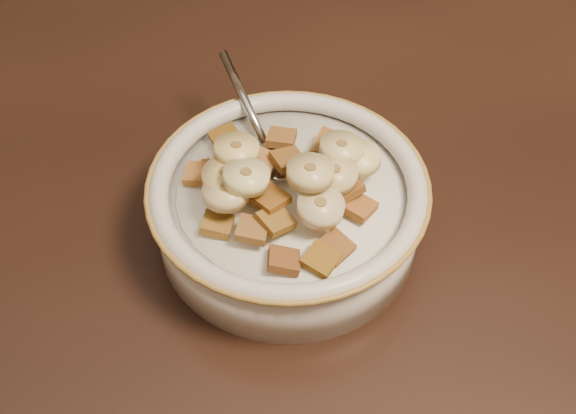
{
  "coord_description": "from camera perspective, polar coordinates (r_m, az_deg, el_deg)",
  "views": [
    {
      "loc": [
        -0.05,
        -0.32,
        1.17
      ],
      "look_at": [
        0.0,
        0.01,
        0.78
      ],
      "focal_mm": 45.0,
      "sensor_mm": 36.0,
      "label": 1
    }
  ],
  "objects": [
    {
      "name": "cereal_square_19",
      "position": [
        0.47,
        -2.82,
        -1.8
      ],
      "size": [
        0.03,
        0.03,
        0.01
      ],
      "primitive_type": "cube",
      "rotation": [
        0.07,
        -0.08,
        2.8
      ],
      "color": "brown",
      "rests_on": "milk"
    },
    {
      "name": "spoon",
      "position": [
        0.52,
        -1.25,
        3.75
      ],
      "size": [
        0.04,
        0.05,
        0.01
      ],
      "primitive_type": "ellipsoid",
      "rotation": [
        0.0,
        0.0,
        3.37
      ],
      "color": "#AAAEB5",
      "rests_on": "cereal_bowl"
    },
    {
      "name": "cereal_square_0",
      "position": [
        0.47,
        3.72,
        -3.2
      ],
      "size": [
        0.03,
        0.03,
        0.01
      ],
      "primitive_type": "cube",
      "rotation": [
        0.19,
        -0.12,
        0.63
      ],
      "color": "#98562A",
      "rests_on": "milk"
    },
    {
      "name": "cereal_square_4",
      "position": [
        0.5,
        -5.41,
        2.6
      ],
      "size": [
        0.02,
        0.02,
        0.01
      ],
      "primitive_type": "cube",
      "rotation": [
        0.23,
        -0.16,
        1.41
      ],
      "color": "brown",
      "rests_on": "milk"
    },
    {
      "name": "cereal_square_6",
      "position": [
        0.48,
        -3.23,
        1.26
      ],
      "size": [
        0.02,
        0.02,
        0.01
      ],
      "primitive_type": "cube",
      "rotation": [
        0.09,
        0.0,
        2.96
      ],
      "color": "brown",
      "rests_on": "milk"
    },
    {
      "name": "banana_slice_1",
      "position": [
        0.5,
        4.27,
        4.64
      ],
      "size": [
        0.04,
        0.04,
        0.02
      ],
      "primitive_type": "cylinder",
      "rotation": [
        0.12,
        -0.07,
        2.88
      ],
      "color": "#D2C279",
      "rests_on": "milk"
    },
    {
      "name": "milk",
      "position": [
        0.5,
        0.0,
        1.13
      ],
      "size": [
        0.16,
        0.16,
        0.0
      ],
      "primitive_type": "cylinder",
      "color": "white",
      "rests_on": "cereal_bowl"
    },
    {
      "name": "banana_slice_6",
      "position": [
        0.5,
        5.56,
        3.83
      ],
      "size": [
        0.04,
        0.04,
        0.01
      ],
      "primitive_type": "cylinder",
      "rotation": [
        -0.05,
        0.14,
        2.28
      ],
      "color": "#FDF090",
      "rests_on": "milk"
    },
    {
      "name": "banana_slice_5",
      "position": [
        0.49,
        -4.09,
        4.52
      ],
      "size": [
        0.04,
        0.04,
        0.02
      ],
      "primitive_type": "cylinder",
      "rotation": [
        0.11,
        0.12,
        1.7
      ],
      "color": "#FAE48C",
      "rests_on": "milk"
    },
    {
      "name": "cereal_square_18",
      "position": [
        0.48,
        -5.63,
        -1.37
      ],
      "size": [
        0.03,
        0.03,
        0.01
      ],
      "primitive_type": "cube",
      "rotation": [
        0.17,
        -0.17,
        2.82
      ],
      "color": "olive",
      "rests_on": "milk"
    },
    {
      "name": "banana_slice_2",
      "position": [
        0.47,
        1.77,
        2.75
      ],
      "size": [
        0.04,
        0.04,
        0.01
      ],
      "primitive_type": "cylinder",
      "rotation": [
        0.03,
        0.11,
        1.28
      ],
      "color": "beige",
      "rests_on": "milk"
    },
    {
      "name": "cereal_square_1",
      "position": [
        0.52,
        -0.53,
        5.49
      ],
      "size": [
        0.03,
        0.03,
        0.01
      ],
      "primitive_type": "cube",
      "rotation": [
        0.0,
        0.17,
        1.24
      ],
      "color": "brown",
      "rests_on": "milk"
    },
    {
      "name": "cereal_bowl",
      "position": [
        0.52,
        0.0,
        -0.54
      ],
      "size": [
        0.19,
        0.19,
        0.05
      ],
      "primitive_type": "cylinder",
      "color": "beige",
      "rests_on": "table"
    },
    {
      "name": "cereal_square_14",
      "position": [
        0.5,
        -3.55,
        3.08
      ],
      "size": [
        0.03,
        0.03,
        0.01
      ],
      "primitive_type": "cube",
      "rotation": [
        0.14,
        0.08,
        2.07
      ],
      "color": "brown",
      "rests_on": "milk"
    },
    {
      "name": "cereal_square_7",
      "position": [
        0.51,
        -5.89,
        2.76
      ],
      "size": [
        0.02,
        0.02,
        0.01
      ],
      "primitive_type": "cube",
      "rotation": [
        -0.06,
        -0.0,
        1.32
      ],
      "color": "brown",
      "rests_on": "milk"
    },
    {
      "name": "cereal_square_10",
      "position": [
        0.52,
        3.32,
        5.12
      ],
      "size": [
        0.03,
        0.03,
        0.01
      ],
      "primitive_type": "cube",
      "rotation": [
        0.14,
        -0.03,
        1.0
      ],
      "color": "brown",
      "rests_on": "milk"
    },
    {
      "name": "cereal_square_5",
      "position": [
        0.46,
        -0.33,
        -4.24
      ],
      "size": [
        0.02,
        0.02,
        0.01
      ],
      "primitive_type": "cube",
      "rotation": [
        0.25,
        0.17,
        1.4
      ],
      "color": "brown",
      "rests_on": "milk"
    },
    {
      "name": "table",
      "position": [
        0.55,
        -0.25,
        -4.03
      ],
      "size": [
        1.42,
        0.92,
        0.04
      ],
      "primitive_type": "cube",
      "rotation": [
        0.0,
        0.0,
        0.02
      ],
      "color": "black",
      "rests_on": "floor"
    },
    {
      "name": "cereal_square_8",
      "position": [
        0.47,
        -0.99,
        -1.06
      ],
      "size": [
        0.03,
        0.03,
        0.01
      ],
      "primitive_type": "cube",
      "rotation": [
        0.18,
        -0.08,
        2.06
      ],
      "color": "brown",
      "rests_on": "milk"
    },
    {
      "name": "banana_slice_3",
      "position": [
        0.46,
        2.59,
        -0.0
      ],
      "size": [
        0.04,
        0.04,
        0.01
      ],
      "primitive_type": "cylinder",
      "rotation": [
        0.13,
        -0.02,
        0.8
      ],
      "color": "beige",
      "rests_on": "milk"
    },
    {
      "name": "cereal_square_17",
      "position": [
        0.49,
        4.57,
        1.54
      ],
      "size": [
        0.03,
        0.03,
        0.01
      ],
      "primitive_type": "cube",
      "rotation": [
        -0.17,
        0.16,
        1.93
      ],
      "color": "brown",
      "rests_on": "milk"
    },
    {
      "name": "chair",
      "position": [
        1.14,
        -3.24,
        8.54
      ],
      "size": [
        0.48,
        0.48,
        0.85
      ],
      "primitive_type": "cube",
      "rotation": [
        0.0,
        0.0,
        -0.34
      ],
      "color": "black",
      "rests_on": "floor"
    },
    {
      "name": "cereal_square_3",
      "position": [
        0.53,
        -5.02,
        5.58
      ],
      "size": [
        0.03,
        0.03,
        0.01
      ],
      "primitive_type": "cube",
      "rotation": [
        -0.18,
        -0.14,
        0.28
      ],
      "color": "brown",
      "rests_on": "milk"
    },
    {
      "name": "cereal_square_16",
      "position": [
        0.49,
        0.01,
        3.76
      ],
      "size": [
        0.03,
        0.03,
        0.01
      ],
      "primitive_type": "cube",
      "rotation": [
        -0.08,
        0.13,
        0.28
      ],
      "color": "brown",
      "rests_on": "milk"
    },
    {
      "name": "cereal_square_13",
      "position": [
        0.48,
        -2.8,
        1.29
      ],
      "size": [
        0.03,
        0.03,
        0.01
      ],
      "primitive_type": "cube",
      "rotation": [
        -0.03,
        -0.05,
        1.0
      ],
      "color": "#95541D",
      "rests_on": "milk"
    },
    {
      "name": "banana_slice_8",
      "position": [
        0.47,
        -3.32,
        2.38
      ],
      "size": [
        0.04,
        0.04,
        0.01
      ],
      "primitive_type": "cylinder",
      "rotation": [
        0.13,
        -0.06,
        2.56
      ],
      "color": "#FFF4AC",
      "rests_on": "milk"
    },
    {
      "name": "banana_slice_4",
      "position": [
        0.47,
        -4.91,
        1.18
      ],
      "size": [
        0.03,
        0.03,
        0.01
      ],
      "primitive_type": "cylinder",
      "rotation": [
        -0.08,
        -0.0,
        0.04
      ],
      "color": "beige",
      "rests_on": "milk"
    },
    {
      "name": "cereal_square_12",
      "position": [
        0.48,
        -1.39,
        0.63
      ],
      "size": [
        0.03,
        0.03,
        0.01
      ],
      "primitive_type": "cube",
      "rotation": [
        0.08,
        0.06,
        2.19
      ],
      "color": "brown",
      "rests_on": "milk"
    },
    {
      "name": "banana_slice_0",
      "position": [
        0.48,
        3.73,
        2.63
      ],
      "size": [
        0.04,
        0.04,
        0.01
      ],
      "primitive_type": "cylinder",
      "rotation": [
        0.06,
        -0.02,
        0.48
      ],
      "color": "#D4B87E",
      "rests_on": "milk"
    },
    {
      "name": "cereal_square_2",
      "position": [
        0.49,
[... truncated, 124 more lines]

